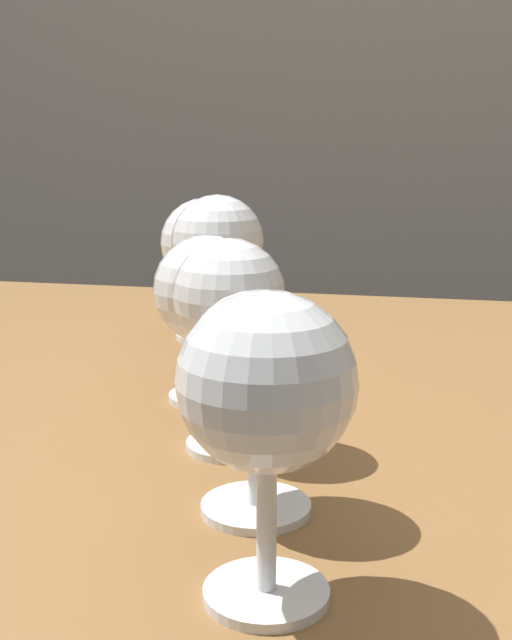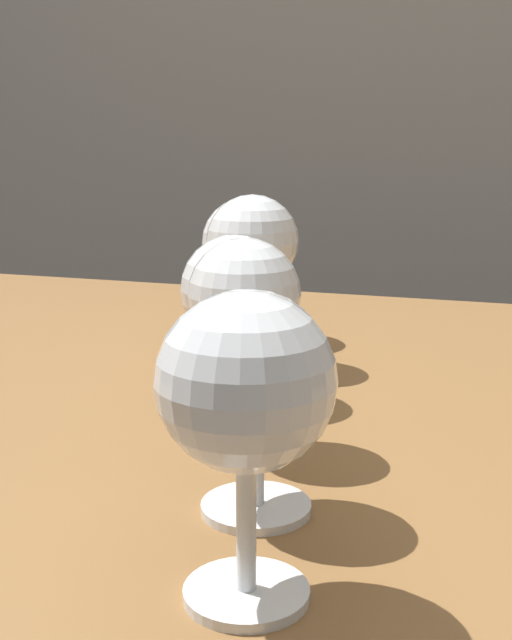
# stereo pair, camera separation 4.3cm
# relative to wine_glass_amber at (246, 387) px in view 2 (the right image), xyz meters

# --- Properties ---
(dining_table) EXTENTS (1.29, 0.84, 0.73)m
(dining_table) POSITION_rel_wine_glass_amber_xyz_m (0.01, 0.30, -0.19)
(dining_table) COLOR brown
(dining_table) RESTS_ON ground_plane
(wine_glass_amber) EXTENTS (0.08, 0.08, 0.14)m
(wine_glass_amber) POSITION_rel_wine_glass_amber_xyz_m (0.00, 0.00, 0.00)
(wine_glass_amber) COLOR white
(wine_glass_amber) RESTS_ON dining_table
(wine_glass_cabernet) EXTENTS (0.07, 0.07, 0.12)m
(wine_glass_cabernet) POSITION_rel_wine_glass_amber_xyz_m (-0.02, 0.08, -0.02)
(wine_glass_cabernet) COLOR white
(wine_glass_cabernet) RESTS_ON dining_table
(wine_glass_white) EXTENTS (0.07, 0.07, 0.14)m
(wine_glass_white) POSITION_rel_wine_glass_amber_xyz_m (-0.06, 0.17, 0.00)
(wine_glass_white) COLOR white
(wine_glass_white) RESTS_ON dining_table
(wine_glass_port) EXTENTS (0.08, 0.08, 0.13)m
(wine_glass_port) POSITION_rel_wine_glass_amber_xyz_m (-0.10, 0.27, -0.02)
(wine_glass_port) COLOR white
(wine_glass_port) RESTS_ON dining_table
(wine_glass_pinot) EXTENTS (0.08, 0.08, 0.15)m
(wine_glass_pinot) POSITION_rel_wine_glass_amber_xyz_m (-0.12, 0.36, 0.01)
(wine_glass_pinot) COLOR white
(wine_glass_pinot) RESTS_ON dining_table
(wine_glass_chardonnay) EXTENTS (0.09, 0.09, 0.14)m
(wine_glass_chardonnay) POSITION_rel_wine_glass_amber_xyz_m (-0.15, 0.46, -0.00)
(wine_glass_chardonnay) COLOR white
(wine_glass_chardonnay) RESTS_ON dining_table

